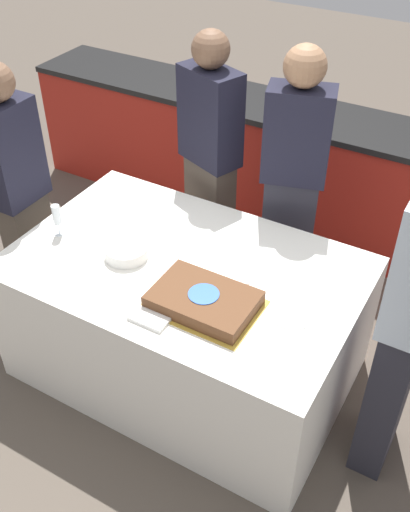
# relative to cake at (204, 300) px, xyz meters

# --- Properties ---
(ground_plane) EXTENTS (14.00, 14.00, 0.00)m
(ground_plane) POSITION_rel_cake_xyz_m (-0.24, 0.22, -0.81)
(ground_plane) COLOR brown
(back_counter) EXTENTS (4.40, 0.58, 0.92)m
(back_counter) POSITION_rel_cake_xyz_m (-0.24, 1.86, -0.34)
(back_counter) COLOR #A82319
(back_counter) RESTS_ON ground_plane
(dining_table) EXTENTS (1.76, 1.13, 0.77)m
(dining_table) POSITION_rel_cake_xyz_m (-0.24, 0.22, -0.42)
(dining_table) COLOR white
(dining_table) RESTS_ON ground_plane
(cake) EXTENTS (0.51, 0.36, 0.08)m
(cake) POSITION_rel_cake_xyz_m (0.00, 0.00, 0.00)
(cake) COLOR gold
(cake) RESTS_ON dining_table
(plate_stack) EXTENTS (0.22, 0.22, 0.06)m
(plate_stack) POSITION_rel_cake_xyz_m (-0.53, 0.13, -0.00)
(plate_stack) COLOR white
(plate_stack) RESTS_ON dining_table
(wine_glass) EXTENTS (0.07, 0.07, 0.18)m
(wine_glass) POSITION_rel_cake_xyz_m (-0.96, 0.11, 0.08)
(wine_glass) COLOR white
(wine_glass) RESTS_ON dining_table
(side_plate_near_cake) EXTENTS (0.21, 0.21, 0.00)m
(side_plate_near_cake) POSITION_rel_cake_xyz_m (0.06, 0.33, -0.03)
(side_plate_near_cake) COLOR white
(side_plate_near_cake) RESTS_ON dining_table
(side_plate_right_edge) EXTENTS (0.21, 0.21, 0.00)m
(side_plate_right_edge) POSITION_rel_cake_xyz_m (0.37, 0.16, -0.03)
(side_plate_right_edge) COLOR white
(side_plate_right_edge) RESTS_ON dining_table
(utensil_pile) EXTENTS (0.18, 0.10, 0.02)m
(utensil_pile) POSITION_rel_cake_xyz_m (-0.17, -0.21, -0.03)
(utensil_pile) COLOR white
(utensil_pile) RESTS_ON dining_table
(person_cutting_cake) EXTENTS (0.40, 0.29, 1.68)m
(person_cutting_cake) POSITION_rel_cake_xyz_m (0.00, 1.00, 0.08)
(person_cutting_cake) COLOR #282833
(person_cutting_cake) RESTS_ON ground_plane
(person_seated_left) EXTENTS (0.21, 0.32, 1.60)m
(person_seated_left) POSITION_rel_cake_xyz_m (-1.34, 0.22, 0.04)
(person_seated_left) COLOR #4C4238
(person_seated_left) RESTS_ON ground_plane
(person_seated_right) EXTENTS (0.20, 0.39, 1.75)m
(person_seated_right) POSITION_rel_cake_xyz_m (0.86, 0.22, 0.10)
(person_seated_right) COLOR #282833
(person_seated_right) RESTS_ON ground_plane
(person_standing_back) EXTENTS (0.41, 0.32, 1.67)m
(person_standing_back) POSITION_rel_cake_xyz_m (-0.54, 1.00, 0.07)
(person_standing_back) COLOR #4C4238
(person_standing_back) RESTS_ON ground_plane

